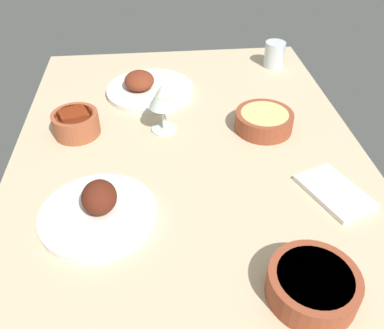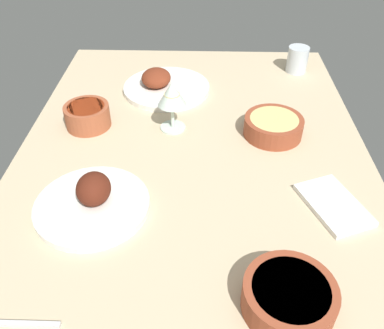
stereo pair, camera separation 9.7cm
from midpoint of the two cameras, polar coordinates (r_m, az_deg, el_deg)
dining_table at (r=99.68cm, az=2.79°, el=-1.90°), size 140.00×90.00×4.00cm
plate_center_main at (r=130.70cm, az=-1.85°, el=10.99°), size 27.16×27.16×6.67cm
plate_far_side at (r=89.34cm, az=-10.73°, el=-5.13°), size 24.89×24.89×8.17cm
bowl_potatoes at (r=112.12cm, az=13.77°, el=5.18°), size 15.68×15.68×5.06cm
bowl_onions at (r=74.72cm, az=17.26°, el=-17.47°), size 15.89×15.89×5.51cm
bowl_sauce at (r=114.80cm, az=-12.09°, el=6.68°), size 12.27×12.27×6.22cm
wine_glass at (r=107.76cm, az=-0.23°, el=9.40°), size 7.60×7.60×14.00cm
water_tumbler at (r=147.00cm, az=16.43°, el=13.86°), size 6.92×6.92×8.58cm
folded_napkin at (r=95.81cm, az=21.99°, el=-5.36°), size 19.15×15.75×1.20cm
fork_loose at (r=76.60cm, az=-20.93°, el=-20.28°), size 0.91×17.58×0.80cm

